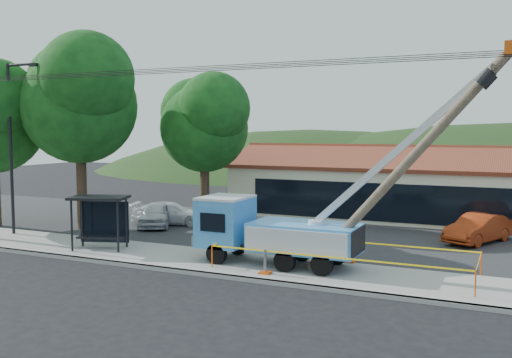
{
  "coord_description": "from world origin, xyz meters",
  "views": [
    {
      "loc": [
        10.0,
        -16.62,
        5.63
      ],
      "look_at": [
        0.07,
        5.0,
        3.55
      ],
      "focal_mm": 40.0,
      "sensor_mm": 36.0,
      "label": 1
    }
  ],
  "objects_px": {
    "car_red": "(478,245)",
    "leaning_pole": "(414,157)",
    "car_silver": "(157,228)",
    "utility_truck": "(275,228)",
    "car_white": "(171,226)",
    "bus_shelter": "(101,210)"
  },
  "relations": [
    {
      "from": "car_red",
      "to": "leaning_pole",
      "type": "bearing_deg",
      "value": -75.91
    },
    {
      "from": "leaning_pole",
      "to": "car_silver",
      "type": "xyz_separation_m",
      "value": [
        -15.21,
        6.0,
        -4.65
      ]
    },
    {
      "from": "utility_truck",
      "to": "car_white",
      "type": "xyz_separation_m",
      "value": [
        -9.43,
        6.71,
        -1.61
      ]
    },
    {
      "from": "car_silver",
      "to": "car_red",
      "type": "bearing_deg",
      "value": -15.21
    },
    {
      "from": "utility_truck",
      "to": "car_white",
      "type": "height_order",
      "value": "utility_truck"
    },
    {
      "from": "car_silver",
      "to": "car_white",
      "type": "relative_size",
      "value": 0.93
    },
    {
      "from": "utility_truck",
      "to": "car_red",
      "type": "height_order",
      "value": "utility_truck"
    },
    {
      "from": "car_white",
      "to": "car_red",
      "type": "bearing_deg",
      "value": -102.56
    },
    {
      "from": "bus_shelter",
      "to": "car_white",
      "type": "xyz_separation_m",
      "value": [
        -0.96,
        7.23,
        -1.93
      ]
    },
    {
      "from": "leaning_pole",
      "to": "car_silver",
      "type": "height_order",
      "value": "leaning_pole"
    },
    {
      "from": "utility_truck",
      "to": "car_silver",
      "type": "height_order",
      "value": "utility_truck"
    },
    {
      "from": "car_red",
      "to": "utility_truck",
      "type": "bearing_deg",
      "value": -104.95
    },
    {
      "from": "car_silver",
      "to": "car_white",
      "type": "xyz_separation_m",
      "value": [
        0.32,
        0.9,
        0.0
      ]
    },
    {
      "from": "leaning_pole",
      "to": "car_white",
      "type": "bearing_deg",
      "value": 155.14
    },
    {
      "from": "bus_shelter",
      "to": "car_silver",
      "type": "distance_m",
      "value": 6.75
    },
    {
      "from": "utility_truck",
      "to": "car_silver",
      "type": "relative_size",
      "value": 2.95
    },
    {
      "from": "car_silver",
      "to": "bus_shelter",
      "type": "bearing_deg",
      "value": -102.55
    },
    {
      "from": "leaning_pole",
      "to": "bus_shelter",
      "type": "xyz_separation_m",
      "value": [
        -13.93,
        -0.33,
        -2.72
      ]
    },
    {
      "from": "bus_shelter",
      "to": "car_white",
      "type": "relative_size",
      "value": 0.65
    },
    {
      "from": "car_white",
      "to": "leaning_pole",
      "type": "bearing_deg",
      "value": -133.29
    },
    {
      "from": "car_silver",
      "to": "car_red",
      "type": "height_order",
      "value": "car_silver"
    },
    {
      "from": "leaning_pole",
      "to": "car_white",
      "type": "xyz_separation_m",
      "value": [
        -14.9,
        6.9,
        -4.65
      ]
    }
  ]
}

